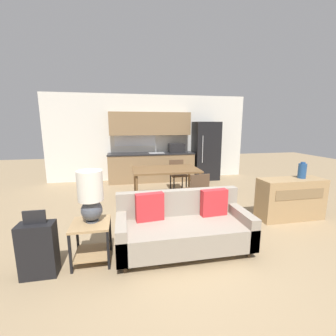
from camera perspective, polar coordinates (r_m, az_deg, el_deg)
name	(u,v)px	position (r m, az deg, el deg)	size (l,w,h in m)	color
ground_plane	(190,257)	(3.31, 5.64, -21.50)	(20.00, 20.00, 0.00)	#9E8460
wall_back	(150,138)	(7.35, -4.67, 7.66)	(6.40, 0.07, 2.70)	silver
kitchen_counter	(152,155)	(7.11, -4.14, 3.44)	(2.68, 0.65, 2.15)	#8E704C
refrigerator	(206,151)	(7.44, 9.56, 4.31)	(0.79, 0.70, 1.86)	black
dining_table	(166,171)	(5.19, -0.60, -0.85)	(1.51, 0.96, 0.77)	brown
couch	(183,227)	(3.34, 3.73, -14.64)	(1.85, 0.80, 0.82)	#3D2D1E
side_table	(91,235)	(3.19, -18.87, -15.89)	(0.48, 0.48, 0.54)	tan
table_lamp	(91,194)	(3.03, -19.04, -6.32)	(0.32, 0.32, 0.67)	#4C515B
credenza	(290,199)	(4.90, 28.64, -6.84)	(1.23, 0.45, 0.78)	tan
vase	(302,171)	(4.93, 30.92, -0.58)	(0.14, 0.14, 0.31)	#234C84
dining_chair_far_right	(178,173)	(6.09, 2.46, -1.29)	(0.44, 0.44, 0.83)	brown
dining_chair_near_right	(197,190)	(4.59, 7.35, -5.49)	(0.47, 0.47, 0.83)	brown
suitcase	(38,249)	(3.18, -30.08, -17.47)	(0.40, 0.22, 0.82)	black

